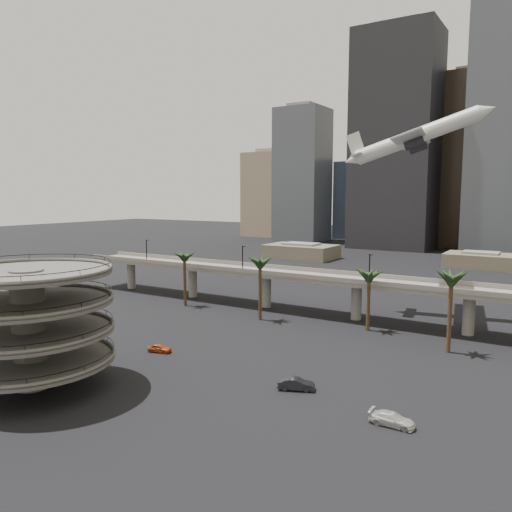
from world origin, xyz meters
The scene contains 10 objects.
ground centered at (0.00, 0.00, 0.00)m, with size 700.00×700.00×0.00m, color black.
parking_ramp centered at (-13.00, -4.00, 9.84)m, with size 22.20×22.20×17.35m.
overpass centered at (0.00, 55.00, 7.34)m, with size 130.00×9.30×14.70m.
palm_trees centered at (11.58, 47.18, 11.30)m, with size 76.40×18.40×14.00m.
low_buildings centered at (6.89, 142.30, 2.86)m, with size 135.00×27.50×6.80m.
skyline centered at (15.11, 217.09, 42.04)m, with size 269.00×86.00×115.03m.
airborne_jet centered at (18.87, 66.65, 38.20)m, with size 31.35×28.36×13.26m.
car_a centered at (-8.85, 16.59, 0.68)m, with size 1.60×3.98×1.36m, color #BA481A.
car_b centered at (17.93, 14.28, 0.82)m, with size 1.74×4.98×1.64m, color black.
car_c centered at (32.01, 10.77, 0.75)m, with size 2.11×5.20×1.51m, color silver.
Camera 1 is at (47.44, -43.22, 26.17)m, focal length 35.00 mm.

